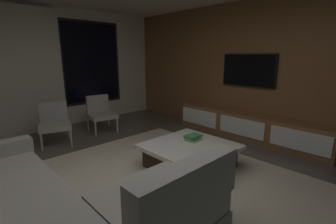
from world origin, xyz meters
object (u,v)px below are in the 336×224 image
accent_chair_near_window (100,112)px  media_console (249,127)px  sectional_couch (54,211)px  mounted_tv (248,70)px  coffee_table (190,156)px  book_stack_on_coffee_table (193,138)px  accent_chair_by_curtain (54,121)px

accent_chair_near_window → media_console: 3.15m
sectional_couch → mounted_tv: size_ratio=2.24×
accent_chair_near_window → media_console: size_ratio=0.25×
media_console → mounted_tv: (0.18, 0.20, 1.10)m
coffee_table → mounted_tv: size_ratio=1.04×
book_stack_on_coffee_table → mounted_tv: (1.80, 0.12, 0.95)m
accent_chair_by_curtain → mounted_tv: size_ratio=0.70×
mounted_tv → coffee_table: bearing=-173.8°
sectional_couch → book_stack_on_coffee_table: bearing=5.5°
coffee_table → book_stack_on_coffee_table: book_stack_on_coffee_table is taller
accent_chair_by_curtain → media_console: size_ratio=0.25×
sectional_couch → coffee_table: 1.96m
book_stack_on_coffee_table → mounted_tv: mounted_tv is taller
book_stack_on_coffee_table → accent_chair_near_window: size_ratio=0.33×
sectional_couch → coffee_table: size_ratio=2.16×
accent_chair_near_window → mounted_tv: (2.03, -2.35, 0.92)m
sectional_couch → mounted_tv: bearing=4.7°
sectional_couch → book_stack_on_coffee_table: size_ratio=9.68×
coffee_table → media_console: 1.80m
coffee_table → accent_chair_near_window: bearing=91.2°
accent_chair_near_window → media_console: bearing=-54.0°
coffee_table → accent_chair_near_window: accent_chair_near_window is taller
sectional_couch → mounted_tv: 4.09m
book_stack_on_coffee_table → accent_chair_by_curtain: 2.65m
coffee_table → book_stack_on_coffee_table: size_ratio=4.49×
book_stack_on_coffee_table → sectional_couch: bearing=-174.5°
coffee_table → media_console: size_ratio=0.37×
book_stack_on_coffee_table → mounted_tv: size_ratio=0.23×
accent_chair_near_window → media_console: (1.85, -2.55, -0.18)m
coffee_table → media_console: media_console is taller
coffee_table → sectional_couch: bearing=-176.9°
sectional_couch → accent_chair_by_curtain: size_ratio=3.21×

